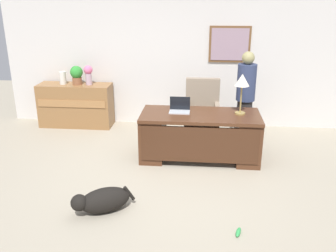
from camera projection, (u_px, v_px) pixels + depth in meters
The scene contains 13 objects.
ground_plane at pixel (171, 184), 5.07m from camera, with size 12.00×12.00×0.00m, color #9E937F.
back_wall at pixel (183, 57), 7.04m from camera, with size 7.00×0.16×2.70m.
desk at pixel (200, 135), 5.74m from camera, with size 1.85×0.82×0.74m.
credenza at pixel (76, 105), 7.22m from camera, with size 1.42×0.50×0.84m.
armchair at pixel (202, 113), 6.51m from camera, with size 0.60×0.59×1.08m.
person_standing at pixel (245, 97), 6.28m from camera, with size 0.32×0.32×1.60m.
dog_lying at pixel (102, 200), 4.38m from camera, with size 0.71×0.56×0.30m.
laptop at pixel (180, 108), 5.74m from camera, with size 0.32×0.22×0.22m.
desk_lamp at pixel (242, 83), 5.48m from camera, with size 0.22×0.22×0.62m.
vase_with_flowers at pixel (88, 74), 6.97m from camera, with size 0.17×0.17×0.37m.
vase_empty at pixel (63, 78), 7.05m from camera, with size 0.13×0.13×0.24m, color silver.
potted_plant at pixel (77, 74), 7.00m from camera, with size 0.24×0.24×0.36m.
dog_toy_bone at pixel (238, 232), 4.01m from camera, with size 0.17×0.05×0.05m, color green.
Camera 1 is at (0.38, -4.48, 2.49)m, focal length 39.05 mm.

